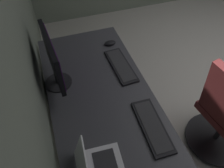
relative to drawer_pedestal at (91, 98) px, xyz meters
The scene contains 7 objects.
wall_back 1.09m from the drawer_pedestal, 129.72° to the left, with size 5.26×0.10×2.60m, color slate.
desk 0.51m from the drawer_pedestal, behind, with size 1.81×0.74×0.73m.
drawer_pedestal is the anchor object (origin of this frame).
monitor_primary 0.67m from the drawer_pedestal, 107.50° to the left, with size 0.48×0.20×0.41m.
keyboard_main 0.48m from the drawer_pedestal, 102.13° to the right, with size 0.43×0.16×0.02m.
keyboard_spare 0.81m from the drawer_pedestal, 157.86° to the right, with size 0.43×0.16×0.02m.
mouse_main 0.55m from the drawer_pedestal, 48.56° to the right, with size 0.06×0.10×0.03m, color black.
Camera 1 is at (-0.92, 2.18, 1.96)m, focal length 34.82 mm.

